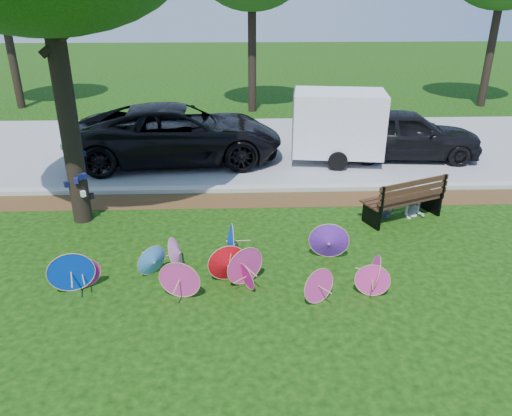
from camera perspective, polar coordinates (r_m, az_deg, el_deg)
The scene contains 11 objects.
ground at distance 9.28m, azimuth -2.69°, elevation -10.21°, with size 90.00×90.00×0.00m, color black.
mulch_strip at distance 13.24m, azimuth -2.55°, elevation 0.85°, with size 90.00×1.00×0.01m, color #472D16.
curb at distance 13.87m, azimuth -2.54°, elevation 2.20°, with size 90.00×0.30×0.12m, color #B7B5AD.
street at distance 17.80m, azimuth -2.48°, elevation 7.02°, with size 90.00×8.00×0.01m, color gray.
parasol_pile at distance 9.58m, azimuth -3.45°, elevation -6.36°, with size 6.30×2.26×0.87m.
black_van at distance 16.23m, azimuth -8.83°, elevation 8.39°, with size 3.02×6.54×1.82m, color black.
dark_pickup at distance 17.11m, azimuth 16.70°, elevation 8.11°, with size 1.91×4.74×1.61m, color black.
cargo_trailer at distance 16.13m, azimuth 9.40°, elevation 9.59°, with size 2.78×1.76×2.55m, color white.
park_bench at distance 12.57m, azimuth 16.35°, elevation 1.19°, with size 2.07×0.79×1.08m, color black, non-canonical shape.
person_left at distance 12.49m, azimuth 14.78°, elevation 1.41°, with size 0.42×0.28×1.15m, color #39404E.
person_right at distance 12.72m, azimuth 17.79°, elevation 1.33°, with size 0.54×0.42×1.10m, color #B8B7C1.
Camera 1 is at (0.15, -7.67, 5.23)m, focal length 35.00 mm.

